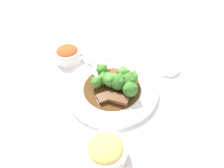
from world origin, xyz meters
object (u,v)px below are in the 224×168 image
(broccoli_floret_5, at_px, (132,77))
(serving_spoon, at_px, (98,71))
(beef_strip_1, at_px, (105,97))
(broccoli_floret_7, at_px, (102,69))
(broccoli_floret_4, at_px, (110,80))
(broccoli_floret_6, at_px, (103,78))
(side_bowl_appetizer, at_px, (106,151))
(broccoli_floret_2, at_px, (118,82))
(side_bowl_kimchi, at_px, (68,54))
(sauce_dish, at_px, (168,69))
(broccoli_floret_8, at_px, (129,80))
(broccoli_floret_1, at_px, (96,82))
(beef_strip_0, at_px, (119,99))
(broccoli_floret_0, at_px, (130,89))
(beef_strip_2, at_px, (113,76))
(broccoli_floret_3, at_px, (124,73))
(main_plate, at_px, (112,89))

(broccoli_floret_5, height_order, serving_spoon, broccoli_floret_5)
(beef_strip_1, height_order, broccoli_floret_7, broccoli_floret_7)
(broccoli_floret_4, relative_size, broccoli_floret_7, 1.15)
(broccoli_floret_6, relative_size, side_bowl_appetizer, 0.36)
(broccoli_floret_2, bearing_deg, side_bowl_kimchi, -85.46)
(sauce_dish, bearing_deg, broccoli_floret_6, -24.06)
(broccoli_floret_5, distance_m, serving_spoon, 0.13)
(broccoli_floret_8, bearing_deg, broccoli_floret_4, -53.20)
(broccoli_floret_6, bearing_deg, broccoli_floret_1, -7.92)
(beef_strip_0, relative_size, broccoli_floret_4, 1.31)
(broccoli_floret_6, bearing_deg, beef_strip_1, 53.10)
(broccoli_floret_2, bearing_deg, broccoli_floret_0, 93.39)
(beef_strip_2, distance_m, broccoli_floret_5, 0.08)
(broccoli_floret_0, height_order, broccoli_floret_5, broccoli_floret_0)
(beef_strip_0, bearing_deg, broccoli_floret_1, -81.77)
(broccoli_floret_3, height_order, broccoli_floret_7, broccoli_floret_3)
(broccoli_floret_7, height_order, side_bowl_appetizer, broccoli_floret_7)
(beef_strip_2, height_order, broccoli_floret_1, broccoli_floret_1)
(beef_strip_0, distance_m, broccoli_floret_1, 0.10)
(broccoli_floret_4, relative_size, broccoli_floret_5, 1.06)
(broccoli_floret_6, bearing_deg, serving_spoon, -113.17)
(main_plate, bearing_deg, broccoli_floret_3, 178.55)
(main_plate, distance_m, broccoli_floret_1, 0.06)
(broccoli_floret_5, height_order, broccoli_floret_7, broccoli_floret_5)
(main_plate, height_order, broccoli_floret_1, broccoli_floret_1)
(main_plate, height_order, broccoli_floret_6, broccoli_floret_6)
(broccoli_floret_2, height_order, broccoli_floret_5, broccoli_floret_2)
(main_plate, distance_m, broccoli_floret_5, 0.08)
(broccoli_floret_2, relative_size, side_bowl_kimchi, 0.54)
(broccoli_floret_1, bearing_deg, broccoli_floret_2, 132.25)
(broccoli_floret_0, bearing_deg, side_bowl_appetizer, 25.41)
(broccoli_floret_2, relative_size, broccoli_floret_5, 1.14)
(broccoli_floret_6, bearing_deg, main_plate, 106.48)
(broccoli_floret_4, height_order, side_bowl_kimchi, broccoli_floret_4)
(beef_strip_0, xyz_separation_m, broccoli_floret_0, (-0.04, 0.01, 0.02))
(beef_strip_2, bearing_deg, broccoli_floret_0, 78.64)
(broccoli_floret_5, relative_size, sauce_dish, 0.59)
(broccoli_floret_5, relative_size, broccoli_floret_7, 1.09)
(broccoli_floret_2, height_order, serving_spoon, broccoli_floret_2)
(serving_spoon, xyz_separation_m, side_bowl_kimchi, (0.02, -0.15, 0.00))
(broccoli_floret_3, bearing_deg, broccoli_floret_8, 65.49)
(broccoli_floret_1, distance_m, broccoli_floret_4, 0.05)
(broccoli_floret_5, relative_size, side_bowl_kimchi, 0.47)
(broccoli_floret_2, relative_size, broccoli_floret_4, 1.07)
(broccoli_floret_5, bearing_deg, main_plate, -28.55)
(beef_strip_0, xyz_separation_m, broccoli_floret_4, (-0.02, -0.07, 0.02))
(broccoli_floret_7, bearing_deg, broccoli_floret_0, 89.89)
(broccoli_floret_1, xyz_separation_m, side_bowl_kimchi, (-0.03, -0.20, -0.01))
(beef_strip_2, height_order, broccoli_floret_5, broccoli_floret_5)
(beef_strip_0, height_order, serving_spoon, same)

